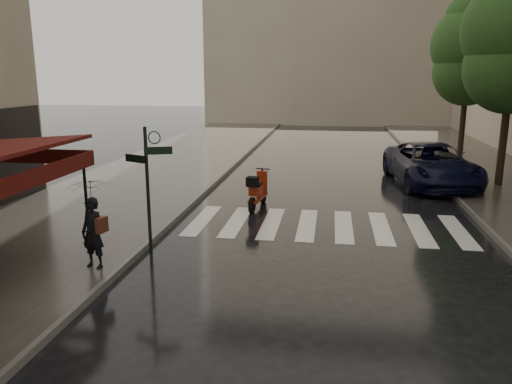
# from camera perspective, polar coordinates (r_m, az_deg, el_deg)

# --- Properties ---
(ground) EXTENTS (120.00, 120.00, 0.00)m
(ground) POSITION_cam_1_polar(r_m,az_deg,el_deg) (9.56, -11.34, -13.50)
(ground) COLOR black
(ground) RESTS_ON ground
(sidewalk_near) EXTENTS (6.00, 60.00, 0.12)m
(sidewalk_near) POSITION_cam_1_polar(r_m,az_deg,el_deg) (21.78, -11.88, 1.85)
(sidewalk_near) COLOR #38332D
(sidewalk_near) RESTS_ON ground
(curb_near) EXTENTS (0.12, 60.00, 0.16)m
(curb_near) POSITION_cam_1_polar(r_m,az_deg,el_deg) (20.92, -4.02, 1.68)
(curb_near) COLOR #595651
(curb_near) RESTS_ON ground
(curb_far) EXTENTS (0.12, 60.00, 0.16)m
(curb_far) POSITION_cam_1_polar(r_m,az_deg,el_deg) (20.89, 20.55, 0.84)
(curb_far) COLOR #595651
(curb_far) RESTS_ON ground
(crosswalk) EXTENTS (7.85, 3.20, 0.01)m
(crosswalk) POSITION_cam_1_polar(r_m,az_deg,el_deg) (14.63, 7.92, -3.79)
(crosswalk) COLOR silver
(crosswalk) RESTS_ON ground
(signpost) EXTENTS (1.17, 0.29, 3.10)m
(signpost) POSITION_cam_1_polar(r_m,az_deg,el_deg) (12.03, -12.28, 1.30)
(signpost) COLOR black
(signpost) RESTS_ON ground
(backdrop_building) EXTENTS (22.00, 6.00, 20.00)m
(backdrop_building) POSITION_cam_1_polar(r_m,az_deg,el_deg) (46.35, 9.03, 20.22)
(backdrop_building) COLOR tan
(backdrop_building) RESTS_ON ground
(tree_far) EXTENTS (3.80, 3.80, 8.16)m
(tree_far) POSITION_cam_1_polar(r_m,az_deg,el_deg) (27.82, 23.21, 14.69)
(tree_far) COLOR black
(tree_far) RESTS_ON sidewalk_far
(pedestrian_with_umbrella) EXTENTS (1.13, 1.14, 2.40)m
(pedestrian_with_umbrella) POSITION_cam_1_polar(r_m,az_deg,el_deg) (11.23, -18.40, -0.52)
(pedestrian_with_umbrella) COLOR black
(pedestrian_with_umbrella) RESTS_ON sidewalk_near
(scooter) EXTENTS (0.60, 1.83, 1.21)m
(scooter) POSITION_cam_1_polar(r_m,az_deg,el_deg) (16.20, 0.15, 0.05)
(scooter) COLOR black
(scooter) RESTS_ON ground
(parked_car) EXTENTS (3.39, 6.15, 1.63)m
(parked_car) POSITION_cam_1_polar(r_m,az_deg,el_deg) (20.84, 19.38, 2.98)
(parked_car) COLOR black
(parked_car) RESTS_ON ground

